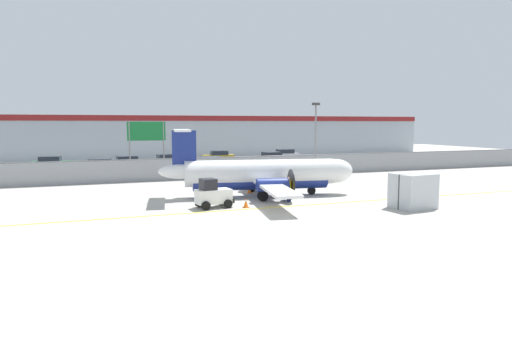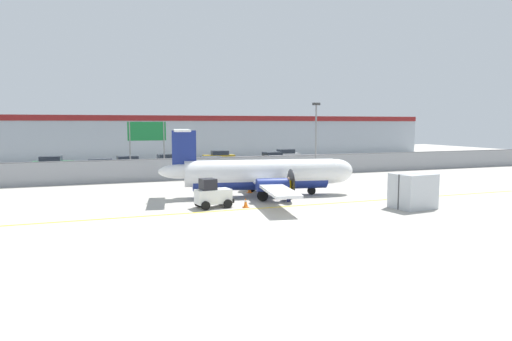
% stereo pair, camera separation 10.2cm
% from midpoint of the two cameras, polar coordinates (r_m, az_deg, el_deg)
% --- Properties ---
extents(ground_plane, '(140.00, 140.00, 0.01)m').
position_cam_midpoint_polar(ground_plane, '(29.15, 1.71, -4.65)').
color(ground_plane, '#ADA89E').
extents(perimeter_fence, '(98.00, 0.10, 2.10)m').
position_cam_midpoint_polar(perimeter_fence, '(44.10, -6.11, 0.39)').
color(perimeter_fence, gray).
rests_on(perimeter_fence, ground).
extents(parking_lot_strip, '(98.00, 17.00, 0.12)m').
position_cam_midpoint_polar(parking_lot_strip, '(55.37, -9.03, 0.38)').
color(parking_lot_strip, '#38383A').
rests_on(parking_lot_strip, ground).
extents(background_building, '(91.00, 8.10, 6.50)m').
position_cam_midpoint_polar(background_building, '(73.37, -11.92, 4.18)').
color(background_building, '#A8B2BC').
rests_on(background_building, ground).
extents(commuter_airplane, '(14.52, 16.04, 4.92)m').
position_cam_midpoint_polar(commuter_airplane, '(33.54, 0.94, -0.49)').
color(commuter_airplane, white).
rests_on(commuter_airplane, ground).
extents(baggage_tug, '(2.45, 1.63, 1.88)m').
position_cam_midpoint_polar(baggage_tug, '(29.12, -5.54, -2.99)').
color(baggage_tug, silver).
rests_on(baggage_tug, ground).
extents(ground_crew_worker, '(0.53, 0.45, 1.70)m').
position_cam_midpoint_polar(ground_crew_worker, '(31.20, 4.04, -2.20)').
color(ground_crew_worker, '#191E4C').
rests_on(ground_crew_worker, ground).
extents(cargo_container, '(2.61, 2.25, 2.20)m').
position_cam_midpoint_polar(cargo_container, '(30.50, 18.94, -2.41)').
color(cargo_container, '#B7BCC1').
rests_on(cargo_container, ground).
extents(traffic_cone_near_left, '(0.36, 0.36, 0.64)m').
position_cam_midpoint_polar(traffic_cone_near_left, '(29.13, -1.37, -4.04)').
color(traffic_cone_near_left, orange).
rests_on(traffic_cone_near_left, ground).
extents(traffic_cone_near_right, '(0.36, 0.36, 0.64)m').
position_cam_midpoint_polar(traffic_cone_near_right, '(35.19, -0.90, -2.30)').
color(traffic_cone_near_right, orange).
rests_on(traffic_cone_near_right, ground).
extents(parked_car_0, '(4.39, 2.45, 1.58)m').
position_cam_midpoint_polar(parked_car_0, '(55.69, -24.26, 0.82)').
color(parked_car_0, '#19662D').
rests_on(parked_car_0, parking_lot_strip).
extents(parked_car_1, '(4.38, 2.40, 1.58)m').
position_cam_midpoint_polar(parked_car_1, '(49.83, -18.86, 0.48)').
color(parked_car_1, navy).
rests_on(parked_car_1, parking_lot_strip).
extents(parked_car_2, '(4.33, 2.28, 1.58)m').
position_cam_midpoint_polar(parked_car_2, '(53.09, -15.99, 0.89)').
color(parked_car_2, '#B28C19').
rests_on(parked_car_2, parking_lot_strip).
extents(parked_car_3, '(4.37, 2.39, 1.58)m').
position_cam_midpoint_polar(parked_car_3, '(55.29, -11.23, 1.20)').
color(parked_car_3, silver).
rests_on(parked_car_3, parking_lot_strip).
extents(parked_car_4, '(4.28, 2.18, 1.58)m').
position_cam_midpoint_polar(parked_car_4, '(50.45, -5.82, 0.84)').
color(parked_car_4, silver).
rests_on(parked_car_4, parking_lot_strip).
extents(parked_car_5, '(4.32, 2.26, 1.58)m').
position_cam_midpoint_polar(parked_car_5, '(61.08, -4.77, 1.73)').
color(parked_car_5, '#B28C19').
rests_on(parked_car_5, parking_lot_strip).
extents(parked_car_6, '(4.39, 2.42, 1.58)m').
position_cam_midpoint_polar(parked_car_6, '(58.00, 1.82, 1.53)').
color(parked_car_6, gray).
rests_on(parked_car_6, parking_lot_strip).
extents(parked_car_7, '(4.27, 2.15, 1.58)m').
position_cam_midpoint_polar(parked_car_7, '(64.41, 3.52, 1.96)').
color(parked_car_7, silver).
rests_on(parked_car_7, parking_lot_strip).
extents(apron_light_pole, '(0.70, 0.30, 7.27)m').
position_cam_midpoint_polar(apron_light_pole, '(43.57, 7.39, 4.50)').
color(apron_light_pole, slate).
rests_on(apron_light_pole, ground).
extents(highway_sign, '(3.60, 0.14, 5.50)m').
position_cam_midpoint_polar(highway_sign, '(44.86, -13.58, 4.22)').
color(highway_sign, slate).
rests_on(highway_sign, ground).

